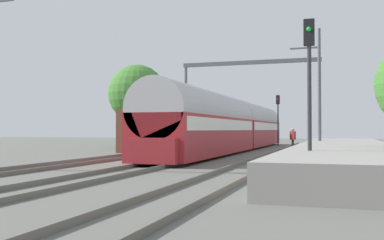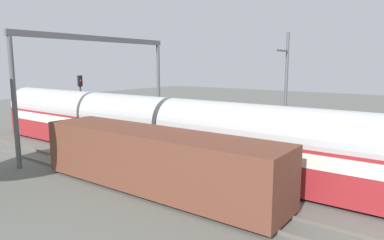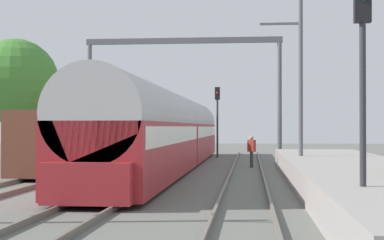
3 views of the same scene
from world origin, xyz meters
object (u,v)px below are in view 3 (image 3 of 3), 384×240
at_px(freight_car, 82,141).
at_px(railway_signal_far, 217,112).
at_px(passenger_train, 170,131).
at_px(person_crossing, 252,148).
at_px(catenary_gantry, 183,73).
at_px(railway_signal_near, 363,71).

height_order(freight_car, railway_signal_far, railway_signal_far).
distance_m(passenger_train, railway_signal_far, 11.47).
relative_size(passenger_train, railway_signal_far, 6.53).
height_order(freight_car, person_crossing, freight_car).
relative_size(freight_car, catenary_gantry, 1.03).
xyz_separation_m(passenger_train, freight_car, (-4.08, -2.45, -0.50)).
bearing_deg(passenger_train, freight_car, -149.03).
bearing_deg(railway_signal_far, railway_signal_near, -80.86).
bearing_deg(freight_car, catenary_gantry, 65.08).
bearing_deg(catenary_gantry, person_crossing, -51.70).
height_order(freight_car, catenary_gantry, catenary_gantry).
xyz_separation_m(passenger_train, catenary_gantry, (0.00, 6.34, 3.66)).
bearing_deg(freight_car, railway_signal_near, -55.91).
height_order(freight_car, railway_signal_near, railway_signal_near).
bearing_deg(catenary_gantry, passenger_train, -90.00).
height_order(person_crossing, railway_signal_far, railway_signal_far).
xyz_separation_m(railway_signal_far, catenary_gantry, (-1.92, -4.90, 2.41)).
relative_size(passenger_train, railway_signal_near, 6.13).
bearing_deg(freight_car, railway_signal_far, 66.33).
relative_size(passenger_train, person_crossing, 18.99).
xyz_separation_m(railway_signal_near, railway_signal_far, (-4.76, 29.59, -0.19)).
bearing_deg(freight_car, person_crossing, 21.55).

